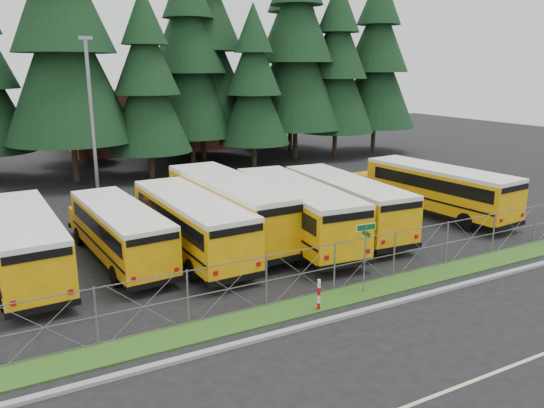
# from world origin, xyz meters

# --- Properties ---
(ground) EXTENTS (120.00, 120.00, 0.00)m
(ground) POSITION_xyz_m (0.00, 0.00, 0.00)
(ground) COLOR black
(ground) RESTS_ON ground
(curb) EXTENTS (50.00, 0.25, 0.12)m
(curb) POSITION_xyz_m (0.00, -3.10, 0.06)
(curb) COLOR gray
(curb) RESTS_ON ground
(grass_verge) EXTENTS (50.00, 1.40, 0.06)m
(grass_verge) POSITION_xyz_m (0.00, -1.70, 0.03)
(grass_verge) COLOR #1A4614
(grass_verge) RESTS_ON ground
(road_lane_line) EXTENTS (50.00, 0.12, 0.01)m
(road_lane_line) POSITION_xyz_m (0.00, -8.00, 0.01)
(road_lane_line) COLOR beige
(road_lane_line) RESTS_ON ground
(chainlink_fence) EXTENTS (44.00, 0.10, 2.00)m
(chainlink_fence) POSITION_xyz_m (0.00, -1.00, 1.00)
(chainlink_fence) COLOR gray
(chainlink_fence) RESTS_ON ground
(brick_building) EXTENTS (22.00, 10.00, 6.00)m
(brick_building) POSITION_xyz_m (6.00, 40.00, 3.00)
(brick_building) COLOR brown
(brick_building) RESTS_ON ground
(bus_1) EXTENTS (2.97, 10.75, 2.79)m
(bus_1) POSITION_xyz_m (-11.53, 6.35, 1.40)
(bus_1) COLOR orange
(bus_1) RESTS_ON ground
(bus_2) EXTENTS (3.09, 10.10, 2.61)m
(bus_2) POSITION_xyz_m (-7.65, 6.39, 1.30)
(bus_2) COLOR orange
(bus_2) RESTS_ON ground
(bus_3) EXTENTS (2.98, 10.98, 2.86)m
(bus_3) POSITION_xyz_m (-4.57, 5.69, 1.43)
(bus_3) COLOR orange
(bus_3) RESTS_ON ground
(bus_4) EXTENTS (3.24, 12.17, 3.17)m
(bus_4) POSITION_xyz_m (-2.04, 7.05, 1.58)
(bus_4) COLOR orange
(bus_4) RESTS_ON ground
(bus_5) EXTENTS (3.69, 11.72, 3.02)m
(bus_5) POSITION_xyz_m (0.67, 5.12, 1.51)
(bus_5) COLOR orange
(bus_5) RESTS_ON ground
(bus_6) EXTENTS (3.28, 11.07, 2.86)m
(bus_6) POSITION_xyz_m (3.92, 5.47, 1.43)
(bus_6) COLOR orange
(bus_6) RESTS_ON ground
(bus_east) EXTENTS (3.70, 11.26, 2.90)m
(bus_east) POSITION_xyz_m (10.56, 5.46, 1.45)
(bus_east) COLOR orange
(bus_east) RESTS_ON ground
(street_sign) EXTENTS (0.84, 0.55, 2.81)m
(street_sign) POSITION_xyz_m (-0.12, -1.73, 2.03)
(street_sign) COLOR gray
(street_sign) RESTS_ON ground
(striped_bollard) EXTENTS (0.11, 0.11, 1.20)m
(striped_bollard) POSITION_xyz_m (-2.50, -2.20, 0.60)
(striped_bollard) COLOR #B20C0C
(striped_bollard) RESTS_ON ground
(light_standard) EXTENTS (0.70, 0.35, 10.14)m
(light_standard) POSITION_xyz_m (-7.08, 14.04, 5.50)
(light_standard) COLOR gray
(light_standard) RESTS_ON ground
(conifer_3) EXTENTS (9.52, 9.52, 21.04)m
(conifer_3) POSITION_xyz_m (-6.65, 25.38, 10.52)
(conifer_3) COLOR black
(conifer_3) RESTS_ON ground
(conifer_4) EXTENTS (6.51, 6.51, 14.40)m
(conifer_4) POSITION_xyz_m (-1.16, 23.96, 7.20)
(conifer_4) COLOR black
(conifer_4) RESTS_ON ground
(conifer_5) EXTENTS (8.03, 8.03, 17.76)m
(conifer_5) POSITION_xyz_m (3.74, 27.95, 8.88)
(conifer_5) COLOR black
(conifer_5) RESTS_ON ground
(conifer_6) EXTENTS (6.22, 6.22, 13.76)m
(conifer_6) POSITION_xyz_m (8.24, 24.65, 6.88)
(conifer_6) COLOR black
(conifer_6) RESTS_ON ground
(conifer_7) EXTENTS (8.94, 8.94, 19.77)m
(conifer_7) POSITION_xyz_m (13.55, 26.54, 9.89)
(conifer_7) COLOR black
(conifer_7) RESTS_ON ground
(conifer_8) EXTENTS (7.47, 7.47, 16.53)m
(conifer_8) POSITION_xyz_m (17.62, 25.81, 8.26)
(conifer_8) COLOR black
(conifer_8) RESTS_ON ground
(conifer_9) EXTENTS (8.04, 8.04, 17.78)m
(conifer_9) POSITION_xyz_m (22.69, 26.19, 8.89)
(conifer_9) COLOR black
(conifer_9) RESTS_ON ground
(conifer_11) EXTENTS (6.75, 6.75, 14.92)m
(conifer_11) POSITION_xyz_m (-4.73, 32.74, 7.46)
(conifer_11) COLOR black
(conifer_11) RESTS_ON ground
(conifer_12) EXTENTS (9.92, 9.92, 21.94)m
(conifer_12) POSITION_xyz_m (5.60, 30.07, 10.97)
(conifer_12) COLOR black
(conifer_12) RESTS_ON ground
(conifer_13) EXTENTS (8.87, 8.87, 19.61)m
(conifer_13) POSITION_xyz_m (15.81, 31.40, 9.81)
(conifer_13) COLOR black
(conifer_13) RESTS_ON ground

